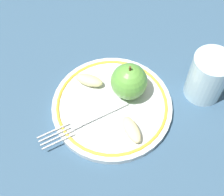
{
  "coord_description": "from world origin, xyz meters",
  "views": [
    {
      "loc": [
        0.28,
        -0.08,
        0.53
      ],
      "look_at": [
        -0.02,
        0.01,
        0.04
      ],
      "focal_mm": 50.0,
      "sensor_mm": 36.0,
      "label": 1
    }
  ],
  "objects_px": {
    "apple_slice_back": "(132,129)",
    "plate": "(112,106)",
    "apple_red_whole": "(129,81)",
    "drinking_glass": "(207,76)",
    "fork": "(87,122)",
    "apple_slice_front": "(89,80)"
  },
  "relations": [
    {
      "from": "apple_slice_back",
      "to": "plate",
      "type": "bearing_deg",
      "value": 6.42
    },
    {
      "from": "apple_red_whole",
      "to": "apple_slice_back",
      "type": "relative_size",
      "value": 1.38
    },
    {
      "from": "plate",
      "to": "drinking_glass",
      "type": "height_order",
      "value": "drinking_glass"
    },
    {
      "from": "fork",
      "to": "apple_red_whole",
      "type": "bearing_deg",
      "value": -167.0
    },
    {
      "from": "apple_slice_back",
      "to": "fork",
      "type": "height_order",
      "value": "apple_slice_back"
    },
    {
      "from": "apple_red_whole",
      "to": "drinking_glass",
      "type": "xyz_separation_m",
      "value": [
        0.03,
        0.15,
        -0.0
      ]
    },
    {
      "from": "plate",
      "to": "fork",
      "type": "relative_size",
      "value": 1.3
    },
    {
      "from": "plate",
      "to": "apple_red_whole",
      "type": "height_order",
      "value": "apple_red_whole"
    },
    {
      "from": "apple_red_whole",
      "to": "apple_slice_front",
      "type": "relative_size",
      "value": 1.38
    },
    {
      "from": "fork",
      "to": "apple_slice_back",
      "type": "bearing_deg",
      "value": 137.94
    },
    {
      "from": "apple_red_whole",
      "to": "apple_slice_front",
      "type": "xyz_separation_m",
      "value": [
        -0.04,
        -0.07,
        -0.03
      ]
    },
    {
      "from": "apple_red_whole",
      "to": "plate",
      "type": "bearing_deg",
      "value": -66.19
    },
    {
      "from": "apple_red_whole",
      "to": "fork",
      "type": "distance_m",
      "value": 0.11
    },
    {
      "from": "apple_red_whole",
      "to": "drinking_glass",
      "type": "height_order",
      "value": "drinking_glass"
    },
    {
      "from": "apple_slice_front",
      "to": "drinking_glass",
      "type": "bearing_deg",
      "value": 17.55
    },
    {
      "from": "apple_red_whole",
      "to": "apple_slice_back",
      "type": "bearing_deg",
      "value": -14.9
    },
    {
      "from": "apple_red_whole",
      "to": "fork",
      "type": "height_order",
      "value": "apple_red_whole"
    },
    {
      "from": "apple_red_whole",
      "to": "apple_slice_back",
      "type": "height_order",
      "value": "apple_red_whole"
    },
    {
      "from": "plate",
      "to": "apple_slice_front",
      "type": "height_order",
      "value": "apple_slice_front"
    },
    {
      "from": "apple_slice_front",
      "to": "fork",
      "type": "bearing_deg",
      "value": -70.62
    },
    {
      "from": "plate",
      "to": "apple_slice_front",
      "type": "xyz_separation_m",
      "value": [
        -0.06,
        -0.03,
        0.02
      ]
    },
    {
      "from": "apple_slice_front",
      "to": "drinking_glass",
      "type": "distance_m",
      "value": 0.23
    }
  ]
}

